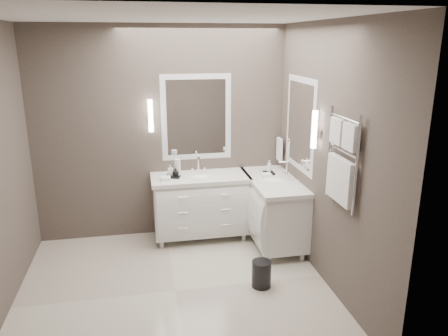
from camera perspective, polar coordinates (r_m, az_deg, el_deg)
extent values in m
cube|color=beige|center=(4.74, -6.37, -15.69)|extent=(3.20, 3.00, 0.01)
cube|color=white|center=(4.02, -7.65, 19.13)|extent=(3.20, 3.00, 0.01)
cube|color=#4A413B|center=(5.64, -8.16, 4.43)|extent=(3.20, 0.01, 2.70)
cube|color=#4A413B|center=(2.77, -4.47, -8.28)|extent=(3.20, 0.01, 2.70)
cube|color=#4A413B|center=(4.58, 13.51, 1.33)|extent=(0.01, 3.00, 2.70)
cube|color=white|center=(5.67, -3.06, -4.86)|extent=(1.20, 0.55, 0.70)
cube|color=silver|center=(5.54, -3.12, -1.25)|extent=(1.24, 0.59, 0.05)
ellipsoid|color=white|center=(5.55, -3.12, -1.40)|extent=(0.36, 0.28, 0.12)
cylinder|color=white|center=(5.66, -3.37, 0.54)|extent=(0.02, 0.02, 0.22)
cube|color=white|center=(5.56, 6.43, -5.40)|extent=(0.55, 1.20, 0.70)
cube|color=silver|center=(5.43, 6.55, -1.72)|extent=(0.59, 1.24, 0.05)
ellipsoid|color=white|center=(5.43, 6.55, -1.87)|extent=(0.36, 0.28, 0.12)
cylinder|color=white|center=(5.44, 8.21, -0.26)|extent=(0.02, 0.02, 0.22)
cube|color=white|center=(5.63, -3.62, 6.61)|extent=(0.90, 0.02, 1.10)
cube|color=white|center=(5.63, -3.62, 6.61)|extent=(0.77, 0.02, 0.96)
cube|color=white|center=(5.24, 9.90, 5.68)|extent=(0.02, 0.90, 1.10)
cube|color=white|center=(5.24, 9.90, 5.68)|extent=(0.02, 0.90, 0.96)
cube|color=white|center=(5.52, -9.55, 6.22)|extent=(0.05, 0.05, 0.10)
cylinder|color=white|center=(5.51, -9.57, 6.73)|extent=(0.06, 0.06, 0.40)
cube|color=white|center=(4.69, 11.68, 4.33)|extent=(0.05, 0.05, 0.10)
cylinder|color=white|center=(4.68, 11.71, 4.93)|extent=(0.06, 0.06, 0.40)
cylinder|color=white|center=(5.81, 7.40, 3.79)|extent=(0.02, 0.22, 0.02)
cube|color=white|center=(5.83, 7.26, 2.45)|extent=(0.03, 0.17, 0.30)
cylinder|color=white|center=(3.95, 16.95, 0.18)|extent=(0.03, 0.03, 0.90)
cylinder|color=white|center=(4.42, 13.67, 2.14)|extent=(0.03, 0.03, 0.90)
cube|color=white|center=(4.01, 16.20, 3.90)|extent=(0.06, 0.22, 0.24)
cube|color=white|center=(4.24, 14.62, 4.67)|extent=(0.06, 0.22, 0.24)
cube|color=white|center=(4.24, 14.94, -1.53)|extent=(0.06, 0.46, 0.42)
cylinder|color=black|center=(4.73, 4.91, -13.61)|extent=(0.26, 0.26, 0.29)
cube|color=black|center=(5.50, -6.67, -1.08)|extent=(0.21, 0.18, 0.03)
cube|color=black|center=(5.63, 5.89, -0.63)|extent=(0.12, 0.16, 0.02)
cylinder|color=silver|center=(5.49, -6.08, 0.00)|extent=(0.08, 0.08, 0.22)
imported|color=white|center=(5.49, -7.02, -0.26)|extent=(0.06, 0.06, 0.13)
imported|color=black|center=(5.45, -6.35, -0.51)|extent=(0.10, 0.10, 0.10)
imported|color=white|center=(5.61, 5.92, 0.25)|extent=(0.07, 0.07, 0.16)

